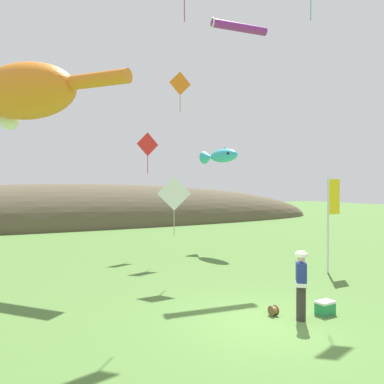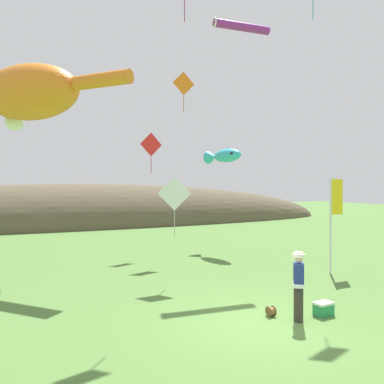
# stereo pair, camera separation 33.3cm
# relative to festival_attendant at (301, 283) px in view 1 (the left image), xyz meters

# --- Properties ---
(ground_plane) EXTENTS (120.00, 120.00, 0.00)m
(ground_plane) POSITION_rel_festival_attendant_xyz_m (-1.00, 0.24, -0.95)
(ground_plane) COLOR #517A38
(distant_hill_ridge) EXTENTS (52.62, 10.18, 7.38)m
(distant_hill_ridge) POSITION_rel_festival_attendant_xyz_m (-1.00, 27.22, -0.95)
(distant_hill_ridge) COLOR brown
(distant_hill_ridge) RESTS_ON ground
(festival_attendant) EXTENTS (0.46, 0.49, 1.77)m
(festival_attendant) POSITION_rel_festival_attendant_xyz_m (0.00, 0.00, 0.00)
(festival_attendant) COLOR #332D28
(festival_attendant) RESTS_ON ground
(kite_spool) EXTENTS (0.17, 0.27, 0.27)m
(kite_spool) POSITION_rel_festival_attendant_xyz_m (-0.41, 0.60, -0.82)
(kite_spool) COLOR olive
(kite_spool) RESTS_ON ground
(picnic_cooler) EXTENTS (0.51, 0.36, 0.36)m
(picnic_cooler) POSITION_rel_festival_attendant_xyz_m (0.90, 0.05, -0.77)
(picnic_cooler) COLOR #268C4C
(picnic_cooler) RESTS_ON ground
(festival_banner_pole) EXTENTS (0.66, 0.08, 3.78)m
(festival_banner_pole) POSITION_rel_festival_attendant_xyz_m (4.86, 3.55, 1.51)
(festival_banner_pole) COLOR silver
(festival_banner_pole) RESTS_ON ground
(kite_giant_cat) EXTENTS (6.85, 7.53, 2.86)m
(kite_giant_cat) POSITION_rel_festival_attendant_xyz_m (-6.35, 11.21, 6.63)
(kite_giant_cat) COLOR orange
(kite_fish_windsock) EXTENTS (1.18, 2.83, 0.85)m
(kite_fish_windsock) POSITION_rel_festival_attendant_xyz_m (3.83, 10.42, 4.17)
(kite_fish_windsock) COLOR #33B2CC
(kite_tube_streamer) EXTENTS (2.71, 0.66, 0.44)m
(kite_tube_streamer) POSITION_rel_festival_attendant_xyz_m (2.56, 6.70, 9.54)
(kite_tube_streamer) COLOR #8C268C
(kite_diamond_red) EXTENTS (1.24, 0.17, 2.15)m
(kite_diamond_red) POSITION_rel_festival_attendant_xyz_m (-0.05, 11.29, 4.67)
(kite_diamond_red) COLOR red
(kite_diamond_white) EXTENTS (1.11, 0.51, 2.11)m
(kite_diamond_white) POSITION_rel_festival_attendant_xyz_m (-1.37, 4.91, 2.21)
(kite_diamond_white) COLOR white
(kite_diamond_orange) EXTENTS (1.26, 0.05, 2.16)m
(kite_diamond_orange) POSITION_rel_festival_attendant_xyz_m (1.66, 10.96, 7.98)
(kite_diamond_orange) COLOR orange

